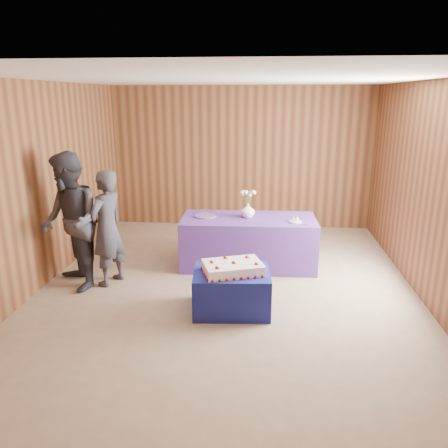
# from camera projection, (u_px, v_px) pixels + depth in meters

# --- Properties ---
(ground) EXTENTS (6.00, 6.00, 0.00)m
(ground) POSITION_uv_depth(u_px,v_px,m) (227.00, 287.00, 5.94)
(ground) COLOR gray
(ground) RESTS_ON ground
(room_shell) EXTENTS (5.04, 6.04, 2.72)m
(room_shell) POSITION_uv_depth(u_px,v_px,m) (228.00, 154.00, 5.44)
(room_shell) COLOR brown
(room_shell) RESTS_ON ground
(cake_table) EXTENTS (0.95, 0.77, 0.50)m
(cake_table) POSITION_uv_depth(u_px,v_px,m) (232.00, 291.00, 5.25)
(cake_table) COLOR navy
(cake_table) RESTS_ON ground
(serving_table) EXTENTS (2.03, 0.96, 0.75)m
(serving_table) POSITION_uv_depth(u_px,v_px,m) (248.00, 242.00, 6.62)
(serving_table) COLOR #5C3799
(serving_table) RESTS_ON ground
(sheet_cake) EXTENTS (0.82, 0.68, 0.16)m
(sheet_cake) POSITION_uv_depth(u_px,v_px,m) (233.00, 268.00, 5.13)
(sheet_cake) COLOR white
(sheet_cake) RESTS_ON cake_table
(vase) EXTENTS (0.24, 0.24, 0.22)m
(vase) POSITION_uv_depth(u_px,v_px,m) (248.00, 210.00, 6.52)
(vase) COLOR white
(vase) RESTS_ON serving_table
(flower_spray) EXTENTS (0.24, 0.23, 0.18)m
(flower_spray) POSITION_uv_depth(u_px,v_px,m) (248.00, 193.00, 6.45)
(flower_spray) COLOR #286026
(flower_spray) RESTS_ON vase
(platter) EXTENTS (0.39, 0.39, 0.02)m
(platter) POSITION_uv_depth(u_px,v_px,m) (205.00, 216.00, 6.59)
(platter) COLOR #7852A4
(platter) RESTS_ON serving_table
(plate) EXTENTS (0.24, 0.24, 0.01)m
(plate) POSITION_uv_depth(u_px,v_px,m) (296.00, 222.00, 6.31)
(plate) COLOR silver
(plate) RESTS_ON serving_table
(cake_slice) EXTENTS (0.08, 0.07, 0.08)m
(cake_slice) POSITION_uv_depth(u_px,v_px,m) (296.00, 219.00, 6.30)
(cake_slice) COLOR white
(cake_slice) RESTS_ON plate
(knife) EXTENTS (0.26, 0.07, 0.00)m
(knife) POSITION_uv_depth(u_px,v_px,m) (298.00, 224.00, 6.19)
(knife) COLOR silver
(knife) RESTS_ON serving_table
(guest_left) EXTENTS (0.56, 0.68, 1.58)m
(guest_left) POSITION_uv_depth(u_px,v_px,m) (107.00, 228.00, 5.86)
(guest_left) COLOR #34333D
(guest_left) RESTS_ON ground
(guest_right) EXTENTS (1.10, 1.13, 1.83)m
(guest_right) POSITION_uv_depth(u_px,v_px,m) (70.00, 222.00, 5.70)
(guest_right) COLOR #34353E
(guest_right) RESTS_ON ground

